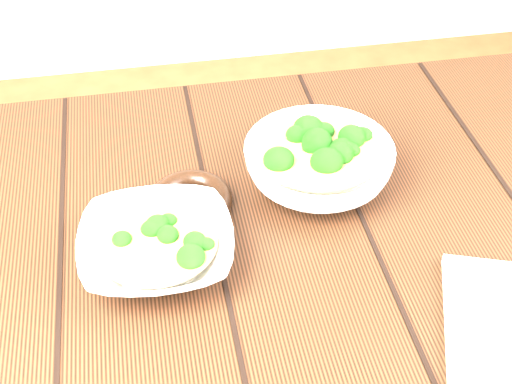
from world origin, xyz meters
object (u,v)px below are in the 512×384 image
object	(u,v)px
table	(236,309)
soup_bowl_front	(157,247)
soup_bowl_back	(318,164)
trivet	(191,200)

from	to	relation	value
table	soup_bowl_front	bearing A→B (deg)	-177.60
table	soup_bowl_back	world-z (taller)	soup_bowl_back
trivet	soup_bowl_front	bearing A→B (deg)	-119.25
table	soup_bowl_back	bearing A→B (deg)	37.89
table	soup_bowl_front	distance (m)	0.17
table	trivet	xyz separation A→B (m)	(-0.05, 0.09, 0.13)
soup_bowl_front	soup_bowl_back	xyz separation A→B (m)	(0.24, 0.11, 0.01)
soup_bowl_front	trivet	world-z (taller)	soup_bowl_front
soup_bowl_front	soup_bowl_back	world-z (taller)	soup_bowl_back
soup_bowl_front	soup_bowl_back	size ratio (longest dim) A/B	0.78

